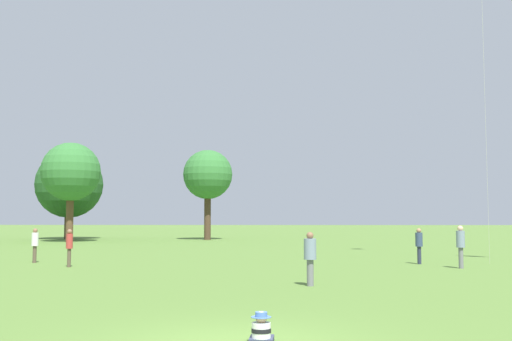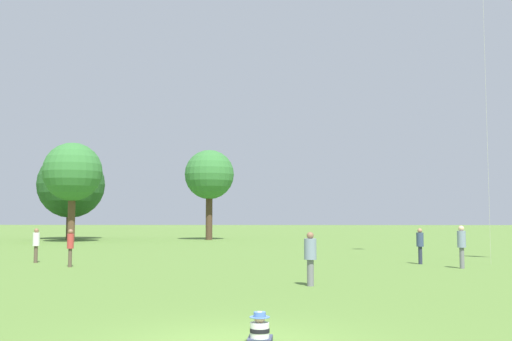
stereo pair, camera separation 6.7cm
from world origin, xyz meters
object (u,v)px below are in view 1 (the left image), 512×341
person_standing_2 (35,242)px  distant_tree_1 (69,185)px  seated_toddler (261,330)px  distant_tree_2 (71,172)px  person_standing_5 (461,243)px  distant_tree_0 (208,175)px  person_standing_4 (310,254)px  person_standing_3 (419,243)px  person_standing_0 (69,244)px

person_standing_2 → distant_tree_1: 31.49m
seated_toddler → distant_tree_2: size_ratio=0.06×
person_standing_5 → distant_tree_0: bearing=-50.5°
person_standing_2 → person_standing_5: bearing=124.5°
person_standing_4 → distant_tree_1: (-21.54, 39.06, 4.34)m
person_standing_2 → person_standing_3: size_ratio=0.99×
distant_tree_1 → distant_tree_2: distant_tree_2 is taller
person_standing_0 → distant_tree_1: 34.50m
person_standing_4 → person_standing_5: (6.80, 6.72, 0.08)m
person_standing_5 → distant_tree_0: distant_tree_0 is taller
distant_tree_0 → distant_tree_2: (-11.43, -5.45, -0.10)m
person_standing_0 → person_standing_4: size_ratio=0.97×
seated_toddler → person_standing_2: person_standing_2 is taller
person_standing_3 → person_standing_4: size_ratio=0.97×
person_standing_2 → person_standing_5: size_ratio=0.90×
person_standing_0 → distant_tree_0: bearing=-133.7°
person_standing_2 → distant_tree_1: bearing=-121.7°
seated_toddler → distant_tree_1: size_ratio=0.06×
distant_tree_0 → seated_toddler: bearing=-82.3°
person_standing_2 → person_standing_4: 15.61m
seated_toddler → distant_tree_1: distant_tree_1 is taller
seated_toddler → person_standing_4: person_standing_4 is taller
person_standing_0 → distant_tree_1: (-11.40, 32.27, 4.34)m
person_standing_0 → person_standing_5: (16.94, -0.07, 0.08)m
person_standing_3 → person_standing_5: person_standing_5 is taller
seated_toddler → distant_tree_2: bearing=116.2°
person_standing_0 → person_standing_4: (10.14, -6.78, 0.00)m
person_standing_0 → person_standing_2: size_ratio=1.01×
distant_tree_1 → person_standing_3: bearing=-47.9°
person_standing_3 → person_standing_5: size_ratio=0.91×
person_standing_3 → person_standing_4: 10.60m
person_standing_0 → person_standing_4: 12.20m
person_standing_2 → distant_tree_0: 29.57m
distant_tree_1 → distant_tree_2: 7.14m
person_standing_0 → distant_tree_2: bearing=-109.9°
person_standing_2 → person_standing_4: size_ratio=0.96×
person_standing_0 → distant_tree_2: 27.59m
person_standing_3 → person_standing_5: 2.61m
person_standing_2 → person_standing_3: (18.22, -0.14, 0.01)m
seated_toddler → person_standing_4: bearing=84.1°
seated_toddler → person_standing_2: (-11.30, 17.84, 0.76)m
person_standing_5 → distant_tree_1: 43.21m
person_standing_5 → seated_toddler: bearing=76.7°
seated_toddler → person_standing_3: (6.92, 17.70, 0.77)m
person_standing_3 → distant_tree_0: 32.14m
person_standing_0 → person_standing_3: (15.72, 2.24, -0.01)m
person_standing_3 → distant_tree_1: (-27.12, 30.04, 4.35)m
person_standing_2 → person_standing_0: bearing=88.2°
seated_toddler → person_standing_3: size_ratio=0.33×
distant_tree_1 → seated_toddler: bearing=-67.1°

